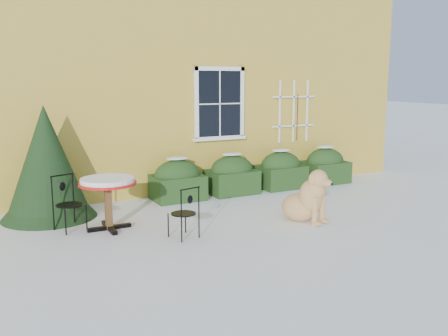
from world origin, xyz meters
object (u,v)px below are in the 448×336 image
bistro_table (108,187)px  patio_chair_near (185,212)px  patio_chair_far (68,203)px  dog (307,200)px  evergreen_shrub (47,173)px

bistro_table → patio_chair_near: (0.97, -1.02, -0.32)m
bistro_table → patio_chair_far: (-0.60, 0.31, -0.28)m
dog → patio_chair_near: bearing=158.0°
bistro_table → patio_chair_far: 0.73m
patio_chair_near → bistro_table: bearing=-61.5°
evergreen_shrub → bistro_table: bearing=-58.0°
patio_chair_far → dog: 4.14m
bistro_table → patio_chair_near: bearing=-46.5°
bistro_table → dog: bearing=-19.2°
patio_chair_near → evergreen_shrub: bearing=-67.5°
patio_chair_near → patio_chair_far: bearing=-55.2°
patio_chair_near → dog: (2.32, -0.12, -0.02)m
bistro_table → dog: (3.28, -1.14, -0.34)m
bistro_table → patio_chair_far: size_ratio=1.03×
patio_chair_far → dog: size_ratio=0.84×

